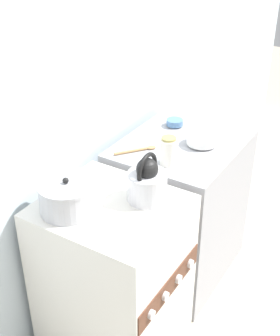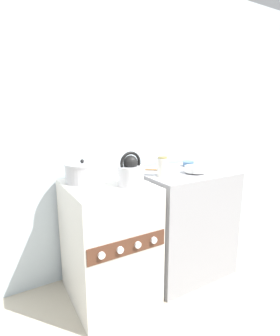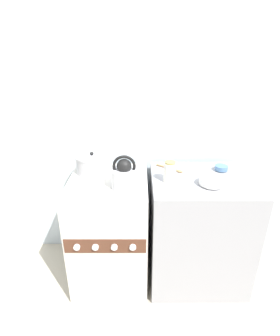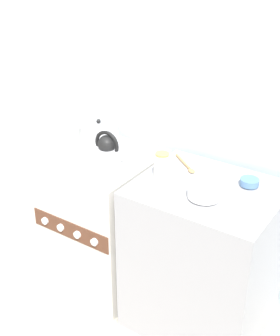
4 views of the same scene
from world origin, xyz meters
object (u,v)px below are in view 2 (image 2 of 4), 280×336
(enamel_bowl, at_px, (195,169))
(storage_jar, at_px, (163,167))
(kettle, at_px, (131,173))
(cooking_pot, at_px, (83,172))
(stove, at_px, (109,241))
(small_ceramic_bowl, at_px, (188,164))

(enamel_bowl, bearing_deg, storage_jar, 168.64)
(kettle, bearing_deg, storage_jar, 11.25)
(kettle, bearing_deg, cooking_pot, 135.90)
(stove, relative_size, cooking_pot, 3.47)
(cooking_pot, height_order, small_ceramic_bowl, cooking_pot)
(cooking_pot, height_order, storage_jar, cooking_pot)
(cooking_pot, bearing_deg, small_ceramic_bowl, -0.30)
(kettle, distance_m, small_ceramic_bowl, 0.77)
(stove, distance_m, small_ceramic_bowl, 0.99)
(small_ceramic_bowl, bearing_deg, enamel_bowl, -119.43)
(enamel_bowl, height_order, small_ceramic_bowl, enamel_bowl)
(kettle, height_order, small_ceramic_bowl, kettle)
(stove, bearing_deg, kettle, -40.67)
(cooking_pot, bearing_deg, stove, -47.21)
(enamel_bowl, bearing_deg, stove, 171.58)
(stove, bearing_deg, small_ceramic_bowl, 8.88)
(enamel_bowl, relative_size, small_ceramic_bowl, 1.70)
(cooking_pot, xyz_separation_m, storage_jar, (0.57, -0.19, 0.02))
(cooking_pot, relative_size, storage_jar, 1.68)
(small_ceramic_bowl, bearing_deg, kettle, -161.29)
(kettle, height_order, enamel_bowl, kettle)
(kettle, distance_m, cooking_pot, 0.36)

